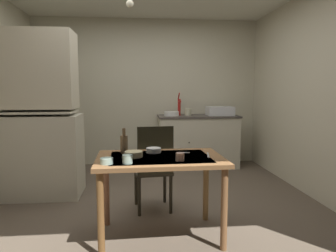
{
  "coord_description": "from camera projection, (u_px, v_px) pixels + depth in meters",
  "views": [
    {
      "loc": [
        -0.19,
        -3.61,
        1.33
      ],
      "look_at": [
        0.18,
        0.03,
        0.9
      ],
      "focal_mm": 33.36,
      "sensor_mm": 36.0,
      "label": 1
    }
  ],
  "objects": [
    {
      "name": "hand_pump",
      "position": [
        179.0,
        106.0,
        5.35
      ],
      "size": [
        0.05,
        0.27,
        0.39
      ],
      "color": "#B21E19",
      "rests_on": "counter_cabinet"
    },
    {
      "name": "dining_table",
      "position": [
        160.0,
        168.0,
        2.78
      ],
      "size": [
        1.14,
        0.77,
        0.74
      ],
      "color": "brown",
      "rests_on": "ground"
    },
    {
      "name": "sink_basin",
      "position": [
        220.0,
        111.0,
        5.38
      ],
      "size": [
        0.44,
        0.34,
        0.15
      ],
      "color": "silver",
      "rests_on": "counter_cabinet"
    },
    {
      "name": "teacup_mint",
      "position": [
        180.0,
        157.0,
        2.61
      ],
      "size": [
        0.07,
        0.07,
        0.07
      ],
      "primitive_type": "cylinder",
      "color": "tan",
      "rests_on": "dining_table"
    },
    {
      "name": "counter_cabinet",
      "position": [
        198.0,
        141.0,
        5.4
      ],
      "size": [
        1.37,
        0.64,
        0.89
      ],
      "color": "beige",
      "rests_on": "ground"
    },
    {
      "name": "hutch_cabinet",
      "position": [
        37.0,
        120.0,
        3.86
      ],
      "size": [
        1.03,
        0.59,
        2.04
      ],
      "color": "beige",
      "rests_on": "ground"
    },
    {
      "name": "wall_right",
      "position": [
        318.0,
        94.0,
        3.79
      ],
      "size": [
        0.1,
        4.04,
        2.56
      ],
      "primitive_type": "cube",
      "color": "beige",
      "rests_on": "ground"
    },
    {
      "name": "wall_back",
      "position": [
        147.0,
        93.0,
        5.59
      ],
      "size": [
        4.01,
        0.1,
        2.56
      ],
      "primitive_type": "cube",
      "color": "beige",
      "rests_on": "ground"
    },
    {
      "name": "sauce_dish",
      "position": [
        154.0,
        150.0,
        2.95
      ],
      "size": [
        0.14,
        0.14,
        0.04
      ],
      "primitive_type": "cylinder",
      "color": "white",
      "rests_on": "dining_table"
    },
    {
      "name": "pendant_bulb",
      "position": [
        130.0,
        4.0,
        3.32
      ],
      "size": [
        0.08,
        0.08,
        0.08
      ],
      "primitive_type": "sphere",
      "color": "#F9EFCC"
    },
    {
      "name": "stoneware_crock",
      "position": [
        188.0,
        112.0,
        5.34
      ],
      "size": [
        0.11,
        0.11,
        0.12
      ],
      "primitive_type": "cylinder",
      "color": "beige",
      "rests_on": "counter_cabinet"
    },
    {
      "name": "soup_bowl_small",
      "position": [
        134.0,
        154.0,
        2.76
      ],
      "size": [
        0.16,
        0.16,
        0.05
      ],
      "primitive_type": "cylinder",
      "color": "beige",
      "rests_on": "dining_table"
    },
    {
      "name": "mixing_bowl_counter",
      "position": [
        171.0,
        114.0,
        5.25
      ],
      "size": [
        0.25,
        0.25,
        0.07
      ],
      "primitive_type": "cylinder",
      "color": "white",
      "rests_on": "counter_cabinet"
    },
    {
      "name": "table_knife",
      "position": [
        208.0,
        155.0,
        2.83
      ],
      "size": [
        0.06,
        0.22,
        0.0
      ],
      "primitive_type": "cube",
      "rotation": [
        0.0,
        0.0,
        1.39
      ],
      "color": "silver",
      "rests_on": "dining_table"
    },
    {
      "name": "mug_tall",
      "position": [
        127.0,
        159.0,
        2.51
      ],
      "size": [
        0.08,
        0.08,
        0.07
      ],
      "primitive_type": "cylinder",
      "color": "#ADD1C1",
      "rests_on": "dining_table"
    },
    {
      "name": "glass_bottle",
      "position": [
        124.0,
        143.0,
        2.94
      ],
      "size": [
        0.07,
        0.07,
        0.23
      ],
      "color": "olive",
      "rests_on": "dining_table"
    },
    {
      "name": "ground_plane",
      "position": [
        154.0,
        201.0,
        3.74
      ],
      "size": [
        4.94,
        4.94,
        0.0
      ],
      "primitive_type": "plane",
      "color": "brown"
    },
    {
      "name": "serving_bowl_wide",
      "position": [
        107.0,
        161.0,
        2.5
      ],
      "size": [
        0.1,
        0.1,
        0.05
      ],
      "primitive_type": "cylinder",
      "color": "#ADD1C1",
      "rests_on": "dining_table"
    },
    {
      "name": "chair_far_side",
      "position": [
        154.0,
        167.0,
        3.38
      ],
      "size": [
        0.44,
        0.44,
        0.95
      ],
      "color": "#29261B",
      "rests_on": "ground"
    },
    {
      "name": "teaspoon_near_bowl",
      "position": [
        183.0,
        153.0,
        2.94
      ],
      "size": [
        0.12,
        0.05,
        0.0
      ],
      "primitive_type": "cube",
      "rotation": [
        0.0,
        0.0,
        5.99
      ],
      "color": "beige",
      "rests_on": "dining_table"
    }
  ]
}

